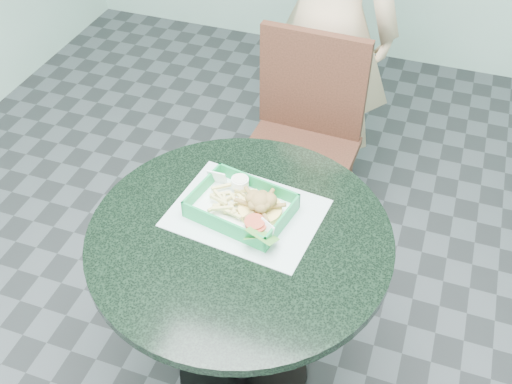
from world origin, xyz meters
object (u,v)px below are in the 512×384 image
(food_basket, at_px, (241,213))
(sauce_ramekin, at_px, (235,187))
(crab_sandwich, at_px, (261,206))
(dining_chair, at_px, (303,131))
(cafe_table, at_px, (241,274))

(food_basket, bearing_deg, sauce_ramekin, 123.88)
(sauce_ramekin, bearing_deg, crab_sandwich, -28.04)
(food_basket, distance_m, sauce_ramekin, 0.09)
(food_basket, bearing_deg, dining_chair, 90.88)
(sauce_ramekin, bearing_deg, cafe_table, -64.48)
(sauce_ramekin, bearing_deg, dining_chair, 86.97)
(cafe_table, xyz_separation_m, crab_sandwich, (0.03, 0.09, 0.22))
(dining_chair, xyz_separation_m, sauce_ramekin, (-0.04, -0.69, 0.27))
(food_basket, relative_size, crab_sandwich, 2.19)
(crab_sandwich, xyz_separation_m, sauce_ramekin, (-0.10, 0.06, -0.00))
(cafe_table, relative_size, food_basket, 3.13)
(cafe_table, height_order, crab_sandwich, crab_sandwich)
(crab_sandwich, relative_size, sauce_ramekin, 2.43)
(dining_chair, relative_size, food_basket, 3.24)
(dining_chair, height_order, sauce_ramekin, dining_chair)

